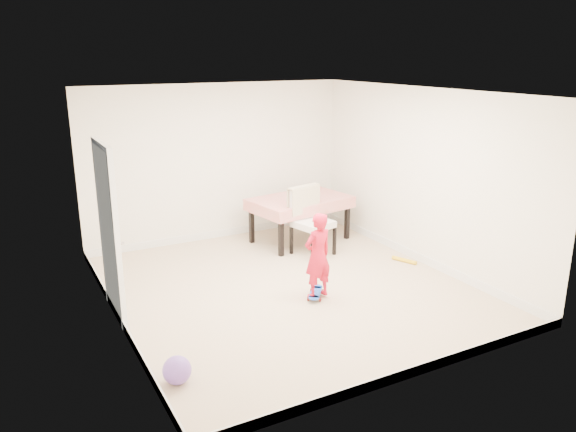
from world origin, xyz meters
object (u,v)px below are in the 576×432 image
balloon (177,370)px  dining_table (300,219)px  dining_chair (313,222)px  child (318,258)px  skateboard (316,294)px

balloon → dining_table: bearing=45.2°
dining_chair → child: size_ratio=0.96×
dining_table → balloon: size_ratio=5.70×
skateboard → balloon: (-2.20, -1.08, 0.10)m
dining_table → child: child is taller
skateboard → child: (-0.01, -0.06, 0.52)m
dining_chair → child: child is taller
dining_chair → child: (-0.80, -1.46, 0.02)m
dining_table → child: bearing=-123.3°
skateboard → child: 0.53m
balloon → dining_chair: bearing=39.7°
dining_table → skateboard: size_ratio=3.25×
dining_chair → skateboard: bearing=-133.2°
dining_chair → skateboard: 1.69m
skateboard → child: size_ratio=0.44×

